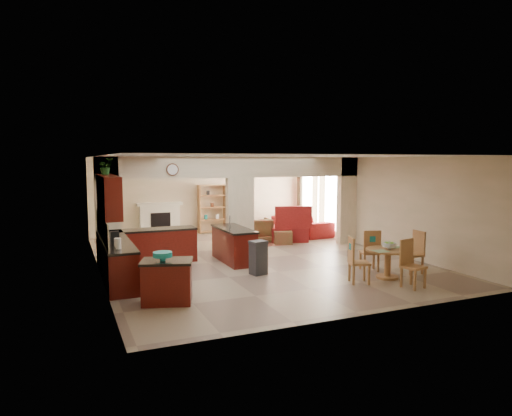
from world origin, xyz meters
name	(u,v)px	position (x,y,z in m)	size (l,w,h in m)	color
floor	(253,259)	(0.00, 0.00, 0.00)	(10.00, 10.00, 0.00)	gray
ceiling	(253,157)	(0.00, 0.00, 2.80)	(10.00, 10.00, 0.00)	white
wall_back	(202,195)	(0.00, 5.00, 1.40)	(8.00, 8.00, 0.00)	beige
wall_front	(365,236)	(0.00, -5.00, 1.40)	(8.00, 8.00, 0.00)	beige
wall_left	(98,215)	(-4.00, 0.00, 1.40)	(10.00, 10.00, 0.00)	beige
wall_right	(374,203)	(4.00, 0.00, 1.40)	(10.00, 10.00, 0.00)	beige
partition_left_pier	(107,210)	(-3.70, 1.00, 1.40)	(0.60, 0.25, 2.80)	beige
partition_center_pier	(240,215)	(0.00, 1.00, 1.10)	(0.80, 0.25, 2.20)	beige
partition_right_pier	(347,201)	(3.70, 1.00, 1.40)	(0.60, 0.25, 2.80)	beige
partition_header	(240,167)	(0.00, 1.00, 2.50)	(8.00, 0.25, 0.60)	beige
kitchen_counter	(132,253)	(-3.26, -0.25, 0.46)	(2.52, 3.29, 1.48)	#3A0C06
upper_cabinets	(108,196)	(-3.82, -0.80, 1.92)	(0.35, 2.40, 0.90)	#3A0C06
peninsula	(234,245)	(-0.60, -0.11, 0.46)	(0.70, 1.85, 0.91)	#3A0C06
wall_clock	(173,170)	(-2.00, 0.85, 2.45)	(0.34, 0.34, 0.03)	#522B1B
rug	(262,243)	(1.20, 2.10, 0.01)	(1.60, 1.30, 0.01)	brown
fireplace	(160,219)	(-1.60, 4.83, 0.61)	(1.60, 0.35, 1.20)	white
shelving_unit	(212,209)	(0.35, 4.82, 0.90)	(1.00, 0.32, 1.80)	#985B34
window_a	(332,203)	(3.97, 2.30, 1.20)	(0.02, 0.90, 1.90)	white
window_b	(308,199)	(3.97, 4.00, 1.20)	(0.02, 0.90, 1.90)	white
glazed_door	(319,205)	(3.97, 3.15, 1.05)	(0.02, 0.70, 2.10)	white
drape_a_left	(340,205)	(3.93, 1.70, 1.20)	(0.10, 0.28, 2.30)	#45221B
drape_a_right	(322,202)	(3.93, 2.90, 1.20)	(0.10, 0.28, 2.30)	#45221B
drape_b_left	(315,201)	(3.93, 3.40, 1.20)	(0.10, 0.28, 2.30)	#45221B
drape_b_right	(300,198)	(3.93, 4.60, 1.20)	(0.10, 0.28, 2.30)	#45221B
ceiling_fan	(260,164)	(1.50, 3.00, 2.56)	(1.00, 1.00, 0.10)	white
kitchen_island	(167,281)	(-2.99, -2.94, 0.42)	(1.12, 0.94, 0.83)	#3A0C06
teal_bowl	(163,256)	(-3.07, -2.98, 0.91)	(0.36, 0.36, 0.17)	#128181
trash_can	(258,259)	(-0.54, -1.63, 0.37)	(0.35, 0.30, 0.74)	#2D2D2F
dining_table	(388,258)	(2.05, -3.11, 0.46)	(1.00, 1.00, 0.68)	#985B34
fruit_bowl	(389,246)	(2.07, -3.13, 0.76)	(0.31, 0.31, 0.17)	#66B526
sofa	(301,223)	(3.30, 3.29, 0.39)	(1.05, 2.69, 0.79)	maroon
chaise	(288,234)	(2.17, 2.18, 0.24)	(1.20, 0.99, 0.48)	maroon
armchair	(258,230)	(1.18, 2.44, 0.39)	(0.83, 0.86, 0.78)	maroon
ottoman	(283,237)	(1.77, 1.76, 0.21)	(0.57, 0.57, 0.42)	maroon
plant	(106,166)	(-3.82, -0.37, 2.56)	(0.34, 0.30, 0.38)	#174412
chair_north	(371,249)	(2.09, -2.43, 0.55)	(0.53, 0.53, 1.02)	#985B34
chair_east	(415,250)	(2.98, -2.97, 0.55)	(0.44, 0.44, 1.02)	#985B34
chair_south	(410,261)	(2.02, -3.88, 0.55)	(0.50, 0.50, 1.02)	#985B34
chair_west	(356,258)	(1.13, -3.17, 0.55)	(0.53, 0.53, 1.02)	#985B34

